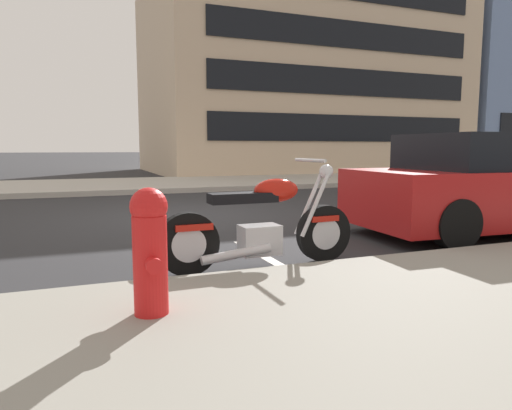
% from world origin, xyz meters
% --- Properties ---
extents(ground_plane, '(260.00, 260.00, 0.00)m').
position_xyz_m(ground_plane, '(0.00, 0.00, 0.00)').
color(ground_plane, '#28282B').
extents(sidewalk_far_curb, '(120.00, 5.00, 0.14)m').
position_xyz_m(sidewalk_far_curb, '(12.00, 6.70, 0.07)').
color(sidewalk_far_curb, '#ADA89E').
rests_on(sidewalk_far_curb, ground).
extents(parking_stall_stripe, '(0.12, 2.20, 0.01)m').
position_xyz_m(parking_stall_stripe, '(0.00, -3.60, 0.00)').
color(parking_stall_stripe, silver).
rests_on(parking_stall_stripe, ground).
extents(parked_motorcycle, '(2.09, 0.62, 1.10)m').
position_xyz_m(parked_motorcycle, '(-0.20, -3.81, 0.42)').
color(parked_motorcycle, black).
rests_on(parked_motorcycle, ground).
extents(parked_car_behind_motorcycle, '(4.13, 1.95, 1.40)m').
position_xyz_m(parked_car_behind_motorcycle, '(3.58, -3.17, 0.66)').
color(parked_car_behind_motorcycle, '#AD1919').
rests_on(parked_car_behind_motorcycle, ground).
extents(fire_hydrant, '(0.24, 0.36, 0.82)m').
position_xyz_m(fire_hydrant, '(-1.51, -5.13, 0.58)').
color(fire_hydrant, red).
rests_on(fire_hydrant, sidewalk_near_curb).
extents(townhouse_behind_pole, '(14.57, 10.43, 9.26)m').
position_xyz_m(townhouse_behind_pole, '(8.90, 14.17, 4.63)').
color(townhouse_behind_pole, beige).
rests_on(townhouse_behind_pole, ground).
extents(townhouse_mid_block, '(11.78, 10.81, 10.80)m').
position_xyz_m(townhouse_mid_block, '(22.58, 14.37, 5.40)').
color(townhouse_mid_block, '#6B84B2').
rests_on(townhouse_mid_block, ground).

